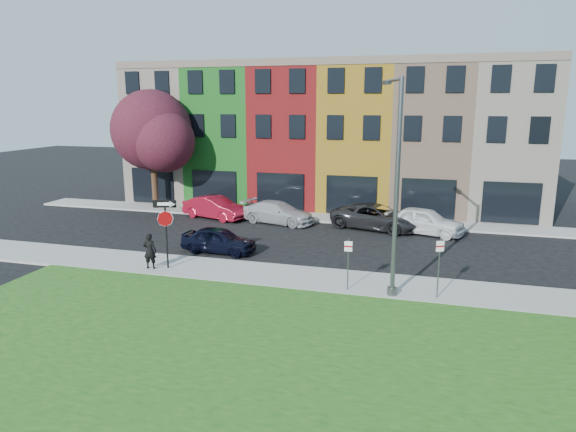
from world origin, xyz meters
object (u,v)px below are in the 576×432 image
(man, at_px, (150,251))
(street_lamp, at_px, (395,189))
(sedan_near, at_px, (219,240))
(stop_sign, at_px, (165,220))

(man, bearing_deg, street_lamp, 170.39)
(man, relative_size, sedan_near, 0.42)
(man, bearing_deg, sedan_near, -125.92)
(sedan_near, distance_m, street_lamp, 10.51)
(man, bearing_deg, stop_sign, -169.41)
(street_lamp, bearing_deg, man, 159.43)
(man, distance_m, sedan_near, 4.08)
(stop_sign, bearing_deg, sedan_near, 54.81)
(sedan_near, relative_size, street_lamp, 0.47)
(stop_sign, bearing_deg, street_lamp, -19.12)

